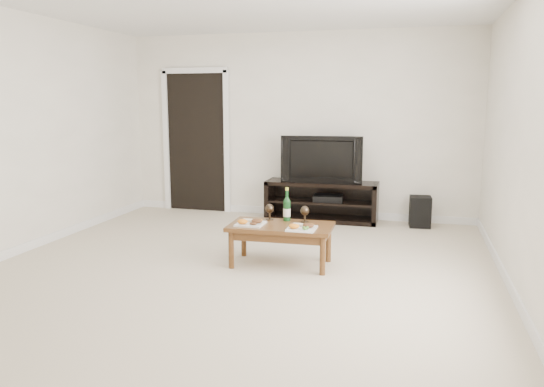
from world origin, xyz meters
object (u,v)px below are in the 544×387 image
Objects in this scene: media_console at (321,201)px; coffee_table at (281,245)px; television at (322,159)px; subwoofer at (420,212)px.

coffee_table is at bearing -91.19° from media_console.
television reaches higher than media_console.
television reaches higher than coffee_table.
television is 2.22m from coffee_table.
subwoofer is (1.33, -0.02, -0.66)m from television.
television is 2.71× the size of subwoofer.
media_console is at bearing 174.60° from subwoofer.
coffee_table is (-0.04, -2.12, -0.07)m from media_console.
coffee_table reaches higher than subwoofer.
television reaches higher than subwoofer.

